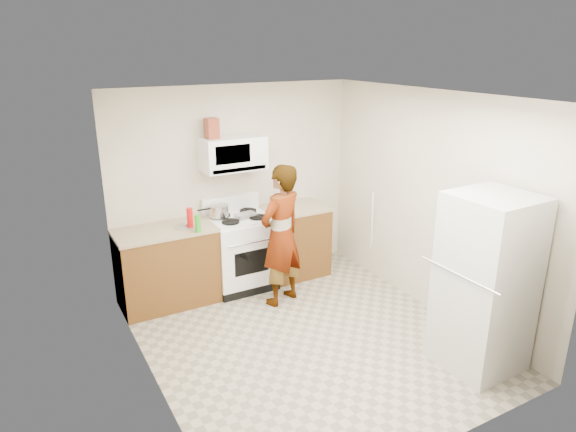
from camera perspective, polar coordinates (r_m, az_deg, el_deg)
floor at (r=5.58m, az=2.23°, el=-13.38°), size 3.60×3.60×0.00m
back_wall at (r=6.55m, az=-5.80°, el=3.44°), size 3.20×0.02×2.50m
right_wall at (r=5.98m, az=15.54°, el=1.36°), size 0.02×3.60×2.50m
cabinet_left at (r=6.22m, az=-13.28°, el=-5.63°), size 1.12×0.62×0.90m
counter_left at (r=6.05m, az=-13.60°, el=-1.58°), size 1.14×0.64×0.03m
cabinet_right at (r=6.83m, az=0.66°, el=-2.88°), size 0.80×0.62×0.90m
counter_right at (r=6.68m, az=0.68°, el=0.86°), size 0.82×0.64×0.03m
gas_range at (r=6.49m, az=-5.30°, el=-3.82°), size 0.76×0.65×1.13m
microwave at (r=6.24m, az=-6.12°, el=6.93°), size 0.76×0.38×0.40m
person at (r=5.94m, az=-0.77°, el=-2.18°), size 0.72×0.59×1.69m
fridge at (r=5.12m, az=21.07°, el=-6.97°), size 0.72×0.72×1.70m
kettle at (r=6.69m, az=-0.57°, el=1.86°), size 0.17×0.17×0.18m
jug at (r=6.10m, az=-8.48°, el=9.61°), size 0.15×0.15×0.24m
saucepan at (r=6.31m, az=-7.74°, el=0.59°), size 0.24×0.24×0.13m
tray at (r=6.30m, az=-4.72°, el=0.07°), size 0.27×0.19×0.05m
bottle_spray at (r=5.99m, az=-10.85°, el=-0.22°), size 0.08×0.08×0.24m
bottle_hot_sauce at (r=6.04m, az=-10.71°, el=-0.33°), size 0.06×0.06×0.18m
bottle_green_cap at (r=5.84m, az=-9.99°, el=-0.85°), size 0.07×0.07×0.20m
pot_lid at (r=6.05m, az=-11.26°, el=-1.19°), size 0.27×0.27×0.01m
broom at (r=6.88m, az=9.29°, el=-1.80°), size 0.19×0.19×1.15m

